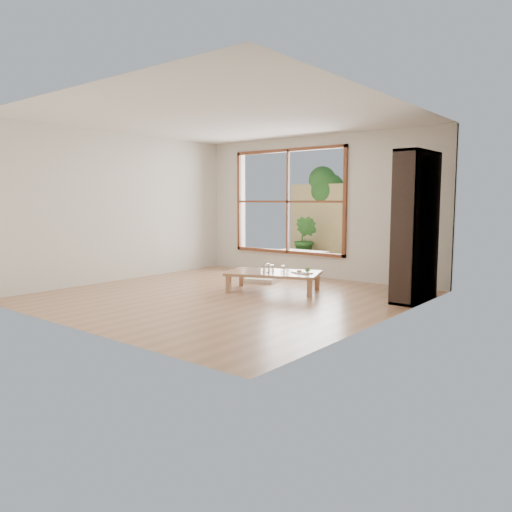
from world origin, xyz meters
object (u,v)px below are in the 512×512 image
Objects in this scene: food_tray at (303,272)px; garden_bench at (304,253)px; bookshelf at (416,227)px; low_table at (274,274)px.

food_tray reaches higher than garden_bench.
low_table is at bearing -161.74° from bookshelf.
bookshelf is at bearing 31.92° from food_tray.
bookshelf is at bearing -32.10° from garden_bench.
garden_bench is at bearing 148.06° from bookshelf.
garden_bench is at bearing 91.87° from low_table.
garden_bench is (-1.17, 2.63, 0.03)m from low_table.
food_tray is 0.31× the size of garden_bench.
low_table is at bearing -142.66° from food_tray.
low_table is 2.88m from garden_bench.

